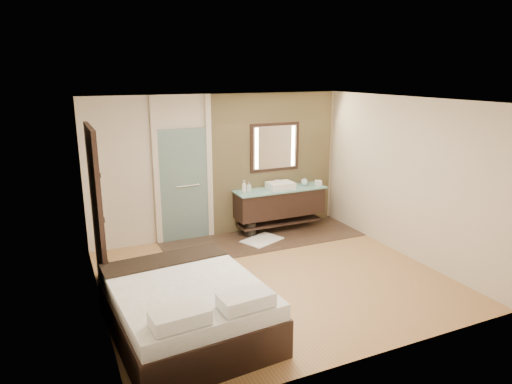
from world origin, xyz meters
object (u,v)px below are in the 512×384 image
vanity (280,202)px  waste_bin (250,229)px  bed (187,308)px  mirror_unit (275,147)px

vanity → waste_bin: size_ratio=6.57×
vanity → waste_bin: bearing=-174.2°
bed → waste_bin: 3.47m
mirror_unit → waste_bin: mirror_unit is taller
waste_bin → mirror_unit: bearing=24.6°
mirror_unit → bed: 4.33m
bed → waste_bin: bearing=49.3°
bed → waste_bin: bed is taller
vanity → mirror_unit: 1.10m
mirror_unit → bed: size_ratio=0.48×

